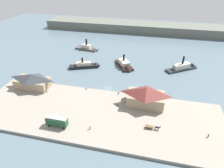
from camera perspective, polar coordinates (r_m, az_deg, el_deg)
ground_plane at (r=102.63m, az=-1.24°, el=-1.35°), size 320.00×320.00×0.00m
quay_promenade at (r=85.43m, az=-4.84°, el=-8.96°), size 110.00×36.00×1.20m
seawall_edge at (r=99.46m, az=-1.74°, el=-2.22°), size 110.00×0.80×1.00m
ferry_shed_west_terminal at (r=107.99m, az=-22.88°, el=0.96°), size 17.93×9.22×7.92m
ferry_shed_customs_shed at (r=88.35m, az=10.13°, el=-3.61°), size 16.97×10.46×8.88m
street_tram at (r=80.27m, az=-16.31°, el=-10.66°), size 8.76×2.76×4.36m
horse_cart at (r=78.73m, az=12.06°, el=-12.54°), size 6.03×1.34×1.87m
pedestrian_near_cart at (r=82.73m, az=27.04°, el=-13.68°), size 0.39×0.39×1.60m
pedestrian_near_east_shed at (r=88.07m, az=1.77°, el=-6.29°), size 0.37×0.37×1.51m
pedestrian_at_waters_edge at (r=77.56m, az=-6.63°, el=-12.89°), size 0.42×0.42×1.72m
mooring_post_west at (r=100.32m, az=-7.73°, el=-1.41°), size 0.44×0.44×0.90m
mooring_post_east at (r=96.07m, az=1.94°, el=-2.77°), size 0.44×0.44×0.90m
ferry_departing_north at (r=152.54m, az=-6.73°, el=10.59°), size 19.80×8.87×10.37m
ferry_approaching_east at (r=129.99m, az=20.97°, el=4.78°), size 21.48×16.80×10.79m
ferry_moored_west at (r=124.84m, az=-7.59°, el=5.56°), size 20.56×11.63×8.17m
ferry_moored_east at (r=123.52m, az=4.03°, el=5.50°), size 15.22×18.92×10.15m
far_headland at (r=201.13m, az=6.63°, el=16.75°), size 180.00×24.00×8.00m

